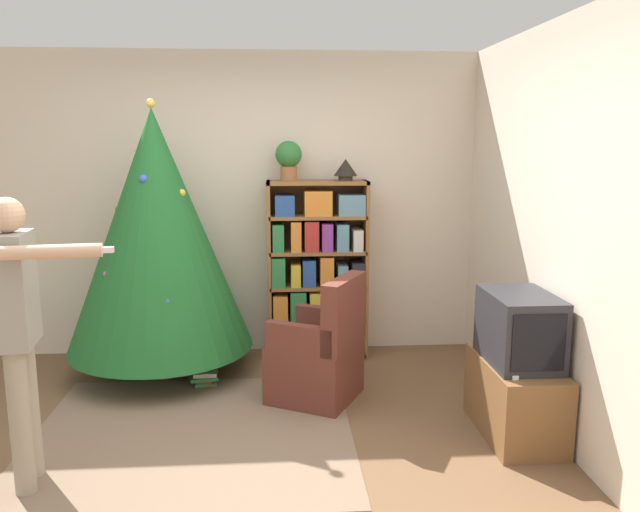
{
  "coord_description": "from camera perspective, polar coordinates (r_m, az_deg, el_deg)",
  "views": [
    {
      "loc": [
        0.23,
        -3.44,
        1.86
      ],
      "look_at": [
        0.54,
        0.89,
        1.05
      ],
      "focal_mm": 35.0,
      "sensor_mm": 36.0,
      "label": 1
    }
  ],
  "objects": [
    {
      "name": "armchair",
      "position": [
        4.55,
        -0.01,
        -9.17
      ],
      "size": [
        0.77,
        0.76,
        0.92
      ],
      "rotation": [
        0.0,
        0.0,
        -2.06
      ],
      "color": "brown",
      "rests_on": "ground_plane"
    },
    {
      "name": "bookshelf",
      "position": [
        5.35,
        -0.34,
        -1.58
      ],
      "size": [
        0.85,
        0.33,
        1.52
      ],
      "color": "brown",
      "rests_on": "ground_plane"
    },
    {
      "name": "wall_right",
      "position": [
        3.92,
        23.08,
        1.51
      ],
      "size": [
        0.1,
        8.0,
        2.6
      ],
      "color": "beige",
      "rests_on": "ground_plane"
    },
    {
      "name": "game_remote",
      "position": [
        3.91,
        17.14,
        -10.3
      ],
      "size": [
        0.04,
        0.12,
        0.02
      ],
      "color": "white",
      "rests_on": "tv_stand"
    },
    {
      "name": "ground_plane",
      "position": [
        3.92,
        -7.29,
        -17.84
      ],
      "size": [
        14.0,
        14.0,
        0.0
      ],
      "primitive_type": "plane",
      "color": "brown"
    },
    {
      "name": "television",
      "position": [
        4.1,
        17.78,
        -6.31
      ],
      "size": [
        0.39,
        0.59,
        0.44
      ],
      "color": "#28282D",
      "rests_on": "tv_stand"
    },
    {
      "name": "potted_plant",
      "position": [
        5.23,
        -2.89,
        8.96
      ],
      "size": [
        0.22,
        0.22,
        0.33
      ],
      "color": "#935B38",
      "rests_on": "bookshelf"
    },
    {
      "name": "area_rug",
      "position": [
        4.24,
        -11.53,
        -15.63
      ],
      "size": [
        2.03,
        1.84,
        0.01
      ],
      "color": "#7F6651",
      "rests_on": "ground_plane"
    },
    {
      "name": "tv_stand",
      "position": [
        4.25,
        17.41,
        -12.29
      ],
      "size": [
        0.42,
        0.79,
        0.49
      ],
      "color": "brown",
      "rests_on": "ground_plane"
    },
    {
      "name": "standing_person",
      "position": [
        3.64,
        -25.9,
        -5.29
      ],
      "size": [
        0.67,
        0.47,
        1.58
      ],
      "rotation": [
        0.0,
        0.0,
        -1.44
      ],
      "color": "#9E937F",
      "rests_on": "ground_plane"
    },
    {
      "name": "christmas_tree",
      "position": [
        5.03,
        -14.69,
        2.2
      ],
      "size": [
        1.45,
        1.45,
        2.17
      ],
      "color": "#4C3323",
      "rests_on": "ground_plane"
    },
    {
      "name": "wall_back",
      "position": [
        5.5,
        -6.46,
        4.65
      ],
      "size": [
        8.0,
        0.1,
        2.6
      ],
      "color": "beige",
      "rests_on": "ground_plane"
    },
    {
      "name": "table_lamp",
      "position": [
        5.26,
        2.35,
        8.01
      ],
      "size": [
        0.2,
        0.2,
        0.18
      ],
      "color": "#473828",
      "rests_on": "bookshelf"
    },
    {
      "name": "book_pile_near_tree",
      "position": [
        4.97,
        -10.5,
        -10.9
      ],
      "size": [
        0.23,
        0.19,
        0.11
      ],
      "color": "#2D7A42",
      "rests_on": "ground_plane"
    }
  ]
}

